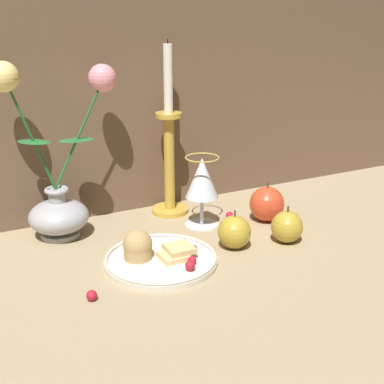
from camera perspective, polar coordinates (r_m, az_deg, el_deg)
name	(u,v)px	position (r m, az deg, el deg)	size (l,w,h in m)	color
ground_plane	(171,246)	(1.06, -2.28, -5.81)	(2.40, 2.40, 0.00)	#9E8966
vase	(58,184)	(1.10, -14.14, 0.80)	(0.24, 0.12, 0.36)	#A3A3A8
plate_with_pastries	(157,256)	(0.99, -3.80, -6.84)	(0.21, 0.21, 0.07)	silver
wine_glass	(202,181)	(1.13, 1.07, 1.22)	(0.07, 0.07, 0.15)	silver
candlestick	(169,155)	(1.19, -2.45, 3.99)	(0.08, 0.08, 0.39)	gold
apple_beside_vase	(267,204)	(1.18, 7.99, -1.27)	(0.08, 0.08, 0.09)	#D14223
apple_near_glass	(234,232)	(1.05, 4.54, -4.27)	(0.07, 0.07, 0.08)	#B2932D
apple_at_table_edge	(287,227)	(1.09, 10.09, -3.67)	(0.06, 0.06, 0.08)	#B2932D
berry_near_plate	(229,215)	(1.19, 4.02, -2.49)	(0.02, 0.02, 0.02)	#AD192D
berry_front_center	(92,295)	(0.89, -10.65, -10.80)	(0.02, 0.02, 0.02)	#AD192D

